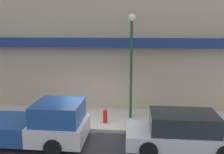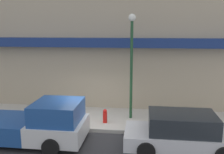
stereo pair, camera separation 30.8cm
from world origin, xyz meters
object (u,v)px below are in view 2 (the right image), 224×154
Objects in this scene: parked_car at (181,133)px; street_lamp at (132,54)px; fire_hydrant at (105,116)px; pickup_truck at (29,124)px.

street_lamp is (-2.11, 2.89, 2.73)m from parked_car.
street_lamp is (1.21, 0.83, 2.95)m from fire_hydrant.
parked_car is 4.50m from street_lamp.
street_lamp is (4.10, 2.89, 2.68)m from pickup_truck.
pickup_truck is 8.04× the size of fire_hydrant.
parked_car reaches higher than fire_hydrant.
pickup_truck reaches higher than parked_car.
street_lamp reaches higher than pickup_truck.
fire_hydrant is (-3.32, 2.07, -0.21)m from parked_car.
parked_car is 6.41× the size of fire_hydrant.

